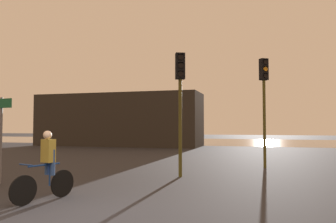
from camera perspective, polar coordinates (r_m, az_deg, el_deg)
ground_plane at (r=6.47m, az=-17.58°, el=-17.93°), size 120.00×120.00×0.00m
water_strip at (r=36.67m, az=10.67°, el=-5.19°), size 80.00×16.00×0.01m
distant_building at (r=29.12m, az=-8.64°, el=-1.47°), size 14.52×4.00×4.51m
traffic_light_far_right at (r=14.24m, az=16.39°, el=3.31°), size 0.40×0.42×4.55m
traffic_light_center at (r=11.25m, az=2.14°, el=3.73°), size 0.39×0.41×4.24m
direction_sign_post at (r=11.13m, az=-27.16°, el=-2.43°), size 1.08×0.29×2.60m
cyclist at (r=8.21m, az=-20.37°, el=-8.74°), size 0.62×1.65×1.62m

